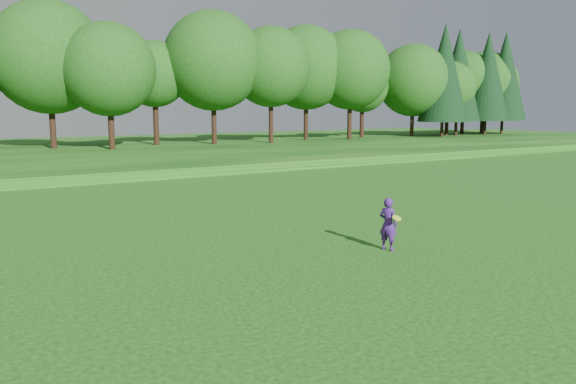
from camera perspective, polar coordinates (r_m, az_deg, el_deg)
ground at (r=16.53m, az=8.33°, el=-6.18°), size 140.00×140.00×0.00m
berm at (r=47.49m, az=-19.06°, el=3.50°), size 130.00×30.00×0.60m
walking_path at (r=34.07m, az=-13.80°, el=1.38°), size 130.00×1.60×0.04m
treeline at (r=51.39m, az=-20.52°, el=12.50°), size 104.00×7.00×15.00m
woman at (r=16.80m, az=10.14°, el=-3.22°), size 0.54×0.90×1.57m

